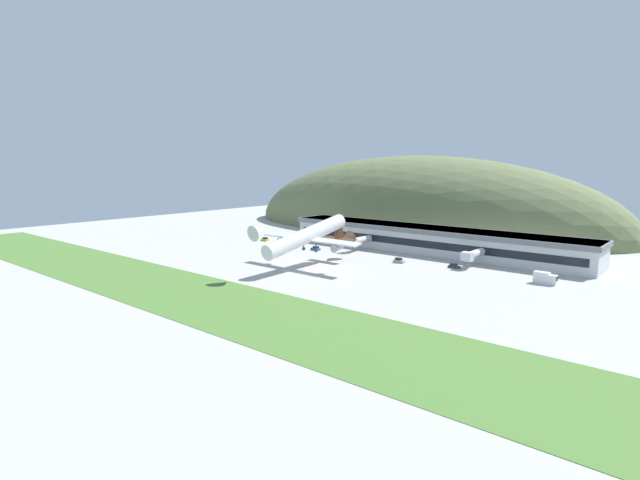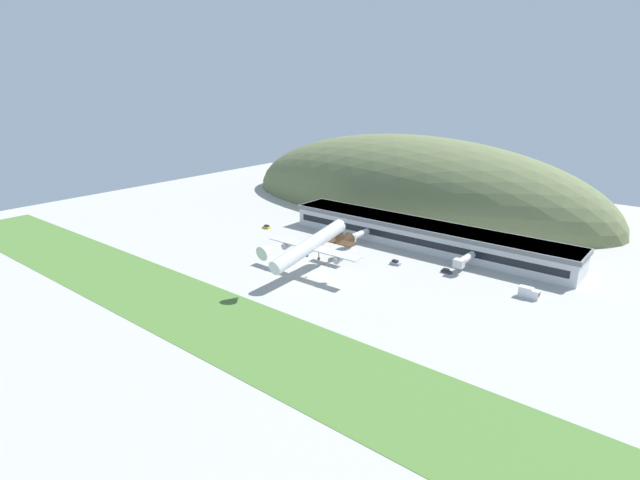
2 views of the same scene
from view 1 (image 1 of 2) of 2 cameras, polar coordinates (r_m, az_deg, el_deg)
The scene contains 14 objects.
ground_plane at distance 157.38m, azimuth -0.74°, elevation -3.46°, with size 363.39×363.39×0.00m, color #ADAAA3.
grass_strip_foreground at distance 129.39m, azimuth -13.17°, elevation -6.43°, with size 327.05×30.86×0.08m, color #4C7533.
hill_backdrop at distance 261.11m, azimuth 10.81°, elevation 1.36°, with size 204.64×83.98×73.65m, color #667047.
terminal_building at distance 192.47m, azimuth 12.36°, elevation 0.23°, with size 118.76×17.20×9.41m.
jetway_0 at distance 190.83m, azimuth 4.44°, elevation -0.07°, with size 3.38×13.34×5.43m.
jetway_1 at distance 168.95m, azimuth 17.05°, elevation -1.62°, with size 3.38×13.03×5.43m.
cargo_airplane at distance 158.87m, azimuth -1.37°, elevation 0.43°, with size 38.41×46.81×13.04m.
service_car_0 at distance 170.64m, azimuth 9.01°, elevation -2.36°, with size 3.92×1.75×1.67m.
service_car_1 at distance 216.26m, azimuth -6.31°, elevation 0.08°, with size 3.99×1.95×1.54m.
service_car_2 at distance 192.24m, azimuth -0.50°, elevation -0.98°, with size 3.88×1.79×1.55m.
service_car_3 at distance 166.10m, azimuth 15.06°, elevation -2.90°, with size 3.77×1.91×1.43m.
fuel_truck at distance 153.10m, azimuth 24.32°, elevation -4.02°, with size 6.13×2.26×3.32m.
traffic_cone_0 at distance 168.96m, azimuth 0.25°, elevation -2.50°, with size 0.52×0.52×0.58m.
traffic_cone_1 at distance 201.77m, azimuth -5.50°, elevation -0.66°, with size 0.52×0.52×0.58m.
Camera 1 is at (100.74, -116.08, 33.88)m, focal length 28.00 mm.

